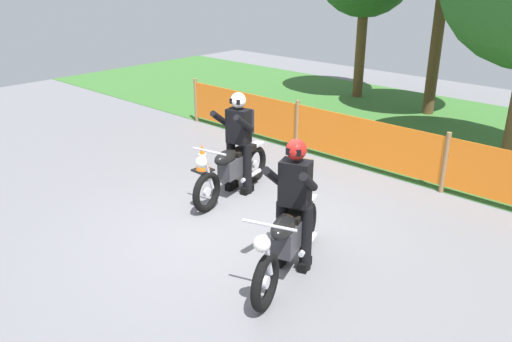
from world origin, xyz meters
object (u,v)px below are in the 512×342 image
at_px(motorcycle_lead, 232,169).
at_px(traffic_cone, 202,158).
at_px(motorcycle_trailing, 288,240).
at_px(rider_trailing, 295,197).
at_px(rider_lead, 239,137).

xyz_separation_m(motorcycle_lead, traffic_cone, (-1.18, 0.39, -0.21)).
bearing_deg(motorcycle_trailing, motorcycle_lead, -138.62).
relative_size(motorcycle_trailing, rider_trailing, 1.19).
height_order(motorcycle_trailing, traffic_cone, motorcycle_trailing).
distance_m(motorcycle_lead, rider_lead, 0.53).
xyz_separation_m(motorcycle_lead, rider_trailing, (2.09, -0.99, 0.48)).
bearing_deg(rider_trailing, motorcycle_trailing, 0.51).
distance_m(rider_lead, rider_trailing, 2.45).
bearing_deg(rider_lead, motorcycle_lead, 0.51).
height_order(rider_lead, traffic_cone, rider_lead).
bearing_deg(rider_lead, rider_trailing, 49.52).
height_order(rider_lead, rider_trailing, same).
bearing_deg(rider_trailing, rider_lead, -139.07).
relative_size(motorcycle_lead, rider_lead, 1.20).
height_order(motorcycle_lead, rider_lead, rider_lead).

